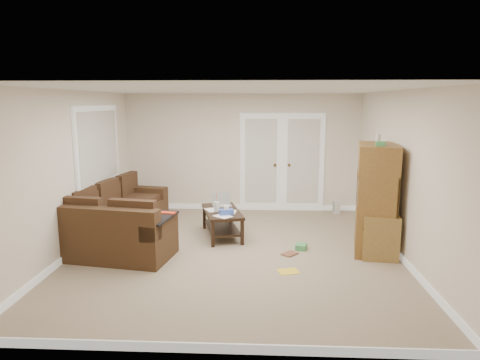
# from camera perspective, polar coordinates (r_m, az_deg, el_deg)

# --- Properties ---
(floor) EXTENTS (5.50, 5.50, 0.00)m
(floor) POSITION_cam_1_polar(r_m,az_deg,el_deg) (6.80, -0.71, -9.61)
(floor) COLOR gray
(floor) RESTS_ON ground
(ceiling) EXTENTS (5.00, 5.50, 0.02)m
(ceiling) POSITION_cam_1_polar(r_m,az_deg,el_deg) (6.39, -0.76, 11.96)
(ceiling) COLOR white
(ceiling) RESTS_ON wall_back
(wall_left) EXTENTS (0.02, 5.50, 2.50)m
(wall_left) POSITION_cam_1_polar(r_m,az_deg,el_deg) (7.08, -21.36, 0.94)
(wall_left) COLOR #F0E4D0
(wall_left) RESTS_ON floor
(wall_right) EXTENTS (0.02, 5.50, 2.50)m
(wall_right) POSITION_cam_1_polar(r_m,az_deg,el_deg) (6.80, 20.79, 0.61)
(wall_right) COLOR #F0E4D0
(wall_right) RESTS_ON floor
(wall_back) EXTENTS (5.00, 0.02, 2.50)m
(wall_back) POSITION_cam_1_polar(r_m,az_deg,el_deg) (9.20, 0.31, 3.67)
(wall_back) COLOR #F0E4D0
(wall_back) RESTS_ON floor
(wall_front) EXTENTS (5.00, 0.02, 2.50)m
(wall_front) POSITION_cam_1_polar(r_m,az_deg,el_deg) (3.80, -3.27, -6.03)
(wall_front) COLOR #F0E4D0
(wall_front) RESTS_ON floor
(baseboards) EXTENTS (5.00, 5.50, 0.10)m
(baseboards) POSITION_cam_1_polar(r_m,az_deg,el_deg) (6.78, -0.71, -9.21)
(baseboards) COLOR white
(baseboards) RESTS_ON floor
(french_doors) EXTENTS (1.80, 0.05, 2.13)m
(french_doors) POSITION_cam_1_polar(r_m,az_deg,el_deg) (9.20, 5.61, 2.27)
(french_doors) COLOR white
(french_doors) RESTS_ON floor
(window_left) EXTENTS (0.05, 1.92, 1.42)m
(window_left) POSITION_cam_1_polar(r_m,az_deg,el_deg) (7.95, -18.35, 4.26)
(window_left) COLOR white
(window_left) RESTS_ON wall_left
(sectional_sofa) EXTENTS (1.95, 3.01, 0.85)m
(sectional_sofa) POSITION_cam_1_polar(r_m,az_deg,el_deg) (7.46, -16.10, -5.52)
(sectional_sofa) COLOR #442D1A
(sectional_sofa) RESTS_ON floor
(coffee_table) EXTENTS (0.85, 1.25, 0.78)m
(coffee_table) POSITION_cam_1_polar(r_m,az_deg,el_deg) (7.52, -2.40, -5.59)
(coffee_table) COLOR black
(coffee_table) RESTS_ON floor
(tv_armoire) EXTENTS (0.78, 1.15, 1.82)m
(tv_armoire) POSITION_cam_1_polar(r_m,az_deg,el_deg) (7.00, 17.65, -2.23)
(tv_armoire) COLOR brown
(tv_armoire) RESTS_ON floor
(side_cabinet) EXTENTS (0.58, 0.58, 1.10)m
(side_cabinet) POSITION_cam_1_polar(r_m,az_deg,el_deg) (6.83, 18.13, -6.55)
(side_cabinet) COLOR olive
(side_cabinet) RESTS_ON floor
(space_heater) EXTENTS (0.14, 0.13, 0.30)m
(space_heater) POSITION_cam_1_polar(r_m,az_deg,el_deg) (9.23, 12.78, -3.50)
(space_heater) COLOR silver
(space_heater) RESTS_ON floor
(floor_magazine) EXTENTS (0.34, 0.29, 0.01)m
(floor_magazine) POSITION_cam_1_polar(r_m,az_deg,el_deg) (6.11, 6.46, -12.01)
(floor_magazine) COLOR yellow
(floor_magazine) RESTS_ON floor
(floor_greenbox) EXTENTS (0.21, 0.25, 0.08)m
(floor_greenbox) POSITION_cam_1_polar(r_m,az_deg,el_deg) (6.99, 8.17, -8.78)
(floor_greenbox) COLOR #449650
(floor_greenbox) RESTS_ON floor
(floor_book) EXTENTS (0.29, 0.30, 0.02)m
(floor_book) POSITION_cam_1_polar(r_m,az_deg,el_deg) (6.80, 6.04, -9.58)
(floor_book) COLOR brown
(floor_book) RESTS_ON floor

